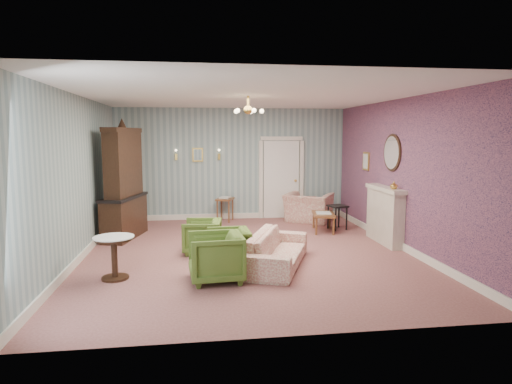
{
  "coord_description": "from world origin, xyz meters",
  "views": [
    {
      "loc": [
        -0.95,
        -7.97,
        2.19
      ],
      "look_at": [
        0.2,
        0.4,
        1.1
      ],
      "focal_mm": 30.72,
      "sensor_mm": 36.0,
      "label": 1
    }
  ],
  "objects": [
    {
      "name": "sconce_right",
      "position": [
        -0.35,
        3.44,
        1.7
      ],
      "size": [
        0.16,
        0.12,
        0.3
      ],
      "primitive_type": null,
      "color": "gold",
      "rests_on": "wall_back"
    },
    {
      "name": "dresser",
      "position": [
        -2.49,
        1.61,
        1.25
      ],
      "size": [
        0.87,
        1.58,
        2.5
      ],
      "primitive_type": null,
      "rotation": [
        0.0,
        0.0,
        -0.24
      ],
      "color": "black",
      "rests_on": "floor"
    },
    {
      "name": "coffee_table",
      "position": [
        1.93,
        1.6,
        0.22
      ],
      "size": [
        0.62,
        0.93,
        0.44
      ],
      "primitive_type": null,
      "rotation": [
        0.0,
        0.0,
        -0.18
      ],
      "color": "brown",
      "rests_on": "floor"
    },
    {
      "name": "sofa_chintz",
      "position": [
        0.38,
        -0.9,
        0.38
      ],
      "size": [
        1.25,
        2.02,
        0.76
      ],
      "primitive_type": "imported",
      "rotation": [
        0.0,
        0.0,
        1.19
      ],
      "color": "#A74943",
      "rests_on": "floor"
    },
    {
      "name": "floor",
      "position": [
        0.0,
        0.0,
        0.0
      ],
      "size": [
        7.0,
        7.0,
        0.0
      ],
      "primitive_type": "plane",
      "color": "#945D56",
      "rests_on": "ground"
    },
    {
      "name": "wall_right_floral",
      "position": [
        2.98,
        0.0,
        1.45
      ],
      "size": [
        0.0,
        7.0,
        7.0
      ],
      "primitive_type": "plane",
      "rotation": [
        1.57,
        0.0,
        -1.57
      ],
      "color": "#BD5E6F",
      "rests_on": "ground"
    },
    {
      "name": "wingback_chair",
      "position": [
        1.89,
        2.8,
        0.49
      ],
      "size": [
        1.33,
        1.2,
        0.97
      ],
      "primitive_type": "imported",
      "rotation": [
        0.0,
        0.0,
        2.59
      ],
      "color": "#A74943",
      "rests_on": "floor"
    },
    {
      "name": "framed_print",
      "position": [
        2.97,
        1.75,
        1.6
      ],
      "size": [
        0.04,
        0.34,
        0.42
      ],
      "primitive_type": null,
      "color": "gold",
      "rests_on": "wall_right"
    },
    {
      "name": "olive_chair_c",
      "position": [
        -0.86,
        0.13,
        0.35
      ],
      "size": [
        0.71,
        0.75,
        0.7
      ],
      "primitive_type": "imported",
      "rotation": [
        0.0,
        0.0,
        -1.69
      ],
      "color": "#4E6C25",
      "rests_on": "floor"
    },
    {
      "name": "gilt_mirror_back",
      "position": [
        -0.9,
        3.46,
        1.7
      ],
      "size": [
        0.28,
        0.06,
        0.36
      ],
      "primitive_type": null,
      "color": "gold",
      "rests_on": "wall_back"
    },
    {
      "name": "wall_right",
      "position": [
        3.0,
        0.0,
        1.45
      ],
      "size": [
        0.0,
        7.0,
        7.0
      ],
      "primitive_type": "plane",
      "rotation": [
        1.57,
        0.0,
        -1.57
      ],
      "color": "gray",
      "rests_on": "ground"
    },
    {
      "name": "chandelier",
      "position": [
        0.0,
        0.0,
        2.63
      ],
      "size": [
        0.56,
        0.56,
        0.36
      ],
      "primitive_type": null,
      "color": "gold",
      "rests_on": "ceiling"
    },
    {
      "name": "sconce_left",
      "position": [
        -1.45,
        3.44,
        1.7
      ],
      "size": [
        0.16,
        0.12,
        0.3
      ],
      "primitive_type": null,
      "color": "gold",
      "rests_on": "wall_back"
    },
    {
      "name": "oval_mirror",
      "position": [
        2.96,
        0.4,
        1.85
      ],
      "size": [
        0.04,
        0.76,
        0.84
      ],
      "primitive_type": null,
      "color": "white",
      "rests_on": "wall_right"
    },
    {
      "name": "side_table_black",
      "position": [
        2.31,
        1.76,
        0.29
      ],
      "size": [
        0.48,
        0.48,
        0.58
      ],
      "primitive_type": null,
      "rotation": [
        0.0,
        0.0,
        0.3
      ],
      "color": "black",
      "rests_on": "floor"
    },
    {
      "name": "fireplace",
      "position": [
        2.86,
        0.4,
        0.58
      ],
      "size": [
        0.3,
        1.4,
        1.16
      ],
      "primitive_type": null,
      "color": "beige",
      "rests_on": "floor"
    },
    {
      "name": "mantel_vase",
      "position": [
        2.84,
        0.0,
        1.23
      ],
      "size": [
        0.15,
        0.15,
        0.15
      ],
      "primitive_type": "imported",
      "color": "gold",
      "rests_on": "fireplace"
    },
    {
      "name": "wall_left",
      "position": [
        -3.0,
        0.0,
        1.45
      ],
      "size": [
        0.0,
        7.0,
        7.0
      ],
      "primitive_type": "plane",
      "rotation": [
        1.57,
        0.0,
        1.57
      ],
      "color": "gray",
      "rests_on": "ground"
    },
    {
      "name": "pedestal_table",
      "position": [
        -2.21,
        -1.23,
        0.34
      ],
      "size": [
        0.62,
        0.62,
        0.67
      ],
      "primitive_type": null,
      "rotation": [
        0.0,
        0.0,
        -0.01
      ],
      "color": "black",
      "rests_on": "floor"
    },
    {
      "name": "burgundy_cushion",
      "position": [
        1.84,
        2.65,
        0.48
      ],
      "size": [
        0.41,
        0.28,
        0.39
      ],
      "primitive_type": "cube",
      "rotation": [
        0.17,
        0.0,
        -0.35
      ],
      "color": "maroon",
      "rests_on": "wingback_chair"
    },
    {
      "name": "ceiling",
      "position": [
        0.0,
        0.0,
        2.9
      ],
      "size": [
        7.0,
        7.0,
        0.0
      ],
      "primitive_type": "plane",
      "rotation": [
        3.14,
        0.0,
        0.0
      ],
      "color": "white",
      "rests_on": "ground"
    },
    {
      "name": "wall_front",
      "position": [
        0.0,
        -3.5,
        1.45
      ],
      "size": [
        6.0,
        0.0,
        6.0
      ],
      "primitive_type": "plane",
      "rotation": [
        -1.57,
        0.0,
        0.0
      ],
      "color": "gray",
      "rests_on": "ground"
    },
    {
      "name": "nesting_table",
      "position": [
        -0.22,
        3.15,
        0.32
      ],
      "size": [
        0.53,
        0.6,
        0.65
      ],
      "primitive_type": null,
      "rotation": [
        0.0,
        0.0,
        -0.33
      ],
      "color": "brown",
      "rests_on": "floor"
    },
    {
      "name": "wall_back",
      "position": [
        0.0,
        3.5,
        1.45
      ],
      "size": [
        6.0,
        0.0,
        6.0
      ],
      "primitive_type": "plane",
      "rotation": [
        1.57,
        0.0,
        0.0
      ],
      "color": "gray",
      "rests_on": "ground"
    },
    {
      "name": "olive_chair_a",
      "position": [
        -0.68,
        -1.52,
        0.4
      ],
      "size": [
        0.79,
        0.83,
        0.81
      ],
      "primitive_type": "imported",
      "rotation": [
        0.0,
        0.0,
        -1.5
      ],
      "color": "#4E6C25",
      "rests_on": "floor"
    },
    {
      "name": "olive_chair_b",
      "position": [
        -0.43,
        -0.79,
        0.35
      ],
      "size": [
        0.67,
        0.71,
        0.7
      ],
      "primitive_type": "imported",
      "rotation": [
        0.0,
        0.0,
        -1.52
      ],
      "color": "#4E6C25",
      "rests_on": "floor"
    },
    {
      "name": "door",
      "position": [
        1.3,
        3.46,
        1.08
      ],
      "size": [
        1.12,
        0.12,
        2.16
      ],
      "primitive_type": null,
      "color": "white",
      "rests_on": "floor"
    }
  ]
}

